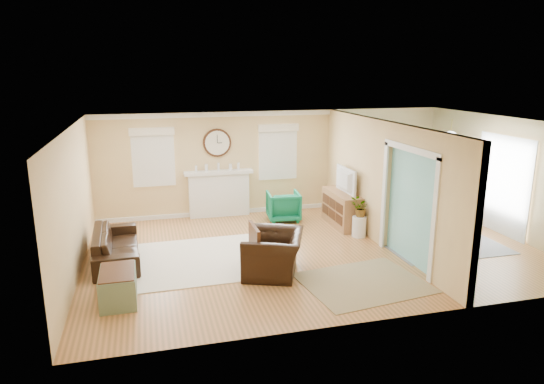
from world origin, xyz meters
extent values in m
plane|color=brown|center=(0.00, 0.00, 0.00)|extent=(9.00, 9.00, 0.00)
cube|color=tan|center=(0.00, 3.00, 1.30)|extent=(9.00, 0.02, 2.60)
cube|color=tan|center=(0.00, -3.00, 1.30)|extent=(9.00, 0.02, 2.60)
cube|color=tan|center=(-4.50, 0.00, 1.30)|extent=(0.02, 6.00, 2.60)
cube|color=tan|center=(4.50, 0.00, 1.30)|extent=(0.02, 6.00, 2.60)
cube|color=white|center=(0.00, 0.00, 2.60)|extent=(9.00, 6.00, 0.02)
cube|color=tan|center=(1.50, 1.40, 1.30)|extent=(0.12, 3.20, 2.60)
cube|color=tan|center=(1.50, -2.50, 1.30)|extent=(0.12, 1.00, 2.60)
cube|color=tan|center=(1.50, -1.10, 2.40)|extent=(0.12, 1.80, 0.40)
cube|color=white|center=(1.43, -0.20, 1.10)|extent=(0.04, 0.12, 2.20)
cube|color=white|center=(1.43, -2.00, 1.10)|extent=(0.04, 0.12, 2.20)
cube|color=white|center=(1.43, -1.10, 2.20)|extent=(0.04, 1.92, 0.12)
cube|color=#6ABFBE|center=(1.57, 0.00, 1.30)|extent=(0.02, 6.00, 2.60)
cube|color=white|center=(-1.50, 2.88, 0.55)|extent=(1.50, 0.24, 1.10)
cube|color=white|center=(-1.50, 2.85, 1.13)|extent=(1.70, 0.30, 0.08)
cube|color=black|center=(-1.50, 2.98, 0.50)|extent=(0.85, 0.02, 0.75)
cube|color=gold|center=(-1.50, 2.87, 0.42)|extent=(0.85, 0.02, 0.62)
cylinder|color=#411E10|center=(-1.50, 2.97, 1.85)|extent=(0.70, 0.06, 0.70)
cylinder|color=silver|center=(-1.50, 2.94, 1.85)|extent=(0.60, 0.01, 0.60)
cube|color=black|center=(-1.50, 2.93, 1.95)|extent=(0.02, 0.01, 0.20)
cube|color=black|center=(-1.44, 2.93, 1.85)|extent=(0.12, 0.01, 0.02)
cube|color=white|center=(-3.05, 2.98, 1.55)|extent=(0.90, 0.03, 1.30)
cube|color=white|center=(-3.05, 2.95, 1.55)|extent=(1.00, 0.04, 1.40)
cube|color=silver|center=(-3.05, 2.91, 2.18)|extent=(1.05, 0.10, 0.18)
cube|color=white|center=(0.05, 2.98, 1.55)|extent=(0.90, 0.03, 1.30)
cube|color=white|center=(0.05, 2.95, 1.55)|extent=(1.00, 0.04, 1.40)
cube|color=silver|center=(0.05, 2.91, 2.18)|extent=(1.05, 0.10, 0.18)
cube|color=white|center=(4.47, 0.00, 1.10)|extent=(0.03, 1.60, 2.10)
cube|color=white|center=(4.44, 0.00, 1.10)|extent=(0.03, 1.70, 2.20)
cylinder|color=gold|center=(3.00, 0.00, 2.45)|extent=(0.02, 0.02, 0.30)
sphere|color=white|center=(3.00, 0.00, 2.20)|extent=(0.30, 0.30, 0.30)
cube|color=silver|center=(-2.46, 0.02, 0.01)|extent=(2.87, 2.50, 0.02)
cube|color=#9F875F|center=(0.30, -1.75, 0.01)|extent=(2.24, 1.92, 0.01)
cube|color=gray|center=(2.72, 0.22, 0.01)|extent=(2.45, 3.06, 0.01)
imported|color=black|center=(-3.87, 0.42, 0.30)|extent=(0.90, 2.12, 0.61)
imported|color=black|center=(-1.10, -0.95, 0.38)|extent=(1.37, 1.46, 0.76)
imported|color=#12623D|center=(-0.04, 2.11, 0.36)|extent=(0.84, 0.86, 0.71)
cube|color=slate|center=(-3.76, -1.39, 0.25)|extent=(0.56, 0.91, 0.50)
cube|color=#411E10|center=(-3.76, -1.39, 0.51)|extent=(0.53, 0.86, 0.02)
cube|color=#A06D4B|center=(1.20, 1.40, 0.40)|extent=(0.48, 1.44, 0.80)
cube|color=#411E10|center=(0.95, 0.97, 0.55)|extent=(0.01, 0.38, 0.22)
cube|color=#411E10|center=(0.95, 0.97, 0.28)|extent=(0.01, 0.38, 0.22)
cube|color=#411E10|center=(0.95, 1.40, 0.55)|extent=(0.01, 0.38, 0.22)
cube|color=#411E10|center=(0.95, 1.40, 0.28)|extent=(0.01, 0.38, 0.22)
cube|color=#411E10|center=(0.95, 1.83, 0.55)|extent=(0.01, 0.38, 0.22)
cube|color=#411E10|center=(0.95, 1.83, 0.28)|extent=(0.01, 0.38, 0.22)
imported|color=black|center=(1.18, 1.40, 1.09)|extent=(0.15, 1.02, 0.59)
cylinder|color=white|center=(1.25, 0.51, 0.23)|extent=(0.31, 0.31, 0.46)
imported|color=#337F33|center=(1.25, 0.51, 0.67)|extent=(0.39, 0.34, 0.42)
imported|color=#411E10|center=(2.72, 0.22, 0.34)|extent=(1.13, 1.95, 0.67)
cube|color=gray|center=(2.78, 1.29, 0.45)|extent=(0.44, 0.44, 0.05)
cube|color=gray|center=(2.78, 1.29, 0.71)|extent=(0.43, 0.07, 0.51)
cylinder|color=black|center=(2.94, 1.47, 0.21)|extent=(0.03, 0.03, 0.42)
cylinder|color=black|center=(2.96, 1.13, 0.21)|extent=(0.03, 0.03, 0.42)
cylinder|color=black|center=(2.60, 1.46, 0.21)|extent=(0.03, 0.03, 0.42)
cylinder|color=black|center=(2.61, 1.11, 0.21)|extent=(0.03, 0.03, 0.42)
cube|color=gray|center=(2.77, -0.94, 0.45)|extent=(0.48, 0.48, 0.05)
cube|color=gray|center=(2.77, -0.94, 0.70)|extent=(0.42, 0.11, 0.50)
cylinder|color=black|center=(2.58, -1.09, 0.21)|extent=(0.03, 0.03, 0.42)
cylinder|color=black|center=(2.62, -0.75, 0.21)|extent=(0.03, 0.03, 0.42)
cylinder|color=black|center=(2.92, -1.13, 0.21)|extent=(0.03, 0.03, 0.42)
cylinder|color=black|center=(2.96, -0.79, 0.21)|extent=(0.03, 0.03, 0.42)
cube|color=white|center=(2.02, 0.15, 0.41)|extent=(0.46, 0.46, 0.05)
cube|color=white|center=(2.02, 0.15, 0.64)|extent=(0.14, 0.38, 0.46)
cylinder|color=black|center=(1.84, 0.27, 0.19)|extent=(0.03, 0.03, 0.38)
cylinder|color=black|center=(2.14, 0.34, 0.19)|extent=(0.03, 0.03, 0.38)
cylinder|color=black|center=(1.91, -0.04, 0.19)|extent=(0.03, 0.03, 0.38)
cylinder|color=black|center=(2.21, 0.04, 0.19)|extent=(0.03, 0.03, 0.38)
cube|color=gray|center=(3.39, 0.19, 0.43)|extent=(0.48, 0.48, 0.05)
cube|color=gray|center=(3.39, 0.19, 0.67)|extent=(0.14, 0.40, 0.48)
cylinder|color=black|center=(3.51, -0.01, 0.20)|extent=(0.03, 0.03, 0.40)
cylinder|color=black|center=(3.20, 0.07, 0.20)|extent=(0.03, 0.03, 0.40)
cylinder|color=black|center=(3.59, 0.31, 0.20)|extent=(0.03, 0.03, 0.40)
cylinder|color=black|center=(3.27, 0.39, 0.20)|extent=(0.03, 0.03, 0.40)
camera|label=1|loc=(-3.20, -8.85, 3.57)|focal=32.00mm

